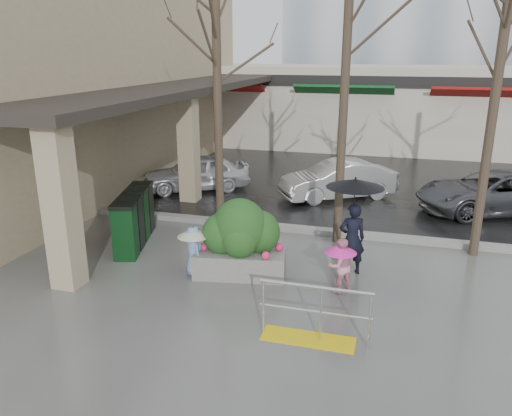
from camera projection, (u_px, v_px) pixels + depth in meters
The scene contains 20 objects.
ground at pixel (254, 298), 9.98m from camera, with size 120.00×120.00×0.00m, color #51514F.
street_asphalt at pixel (354, 132), 30.17m from camera, with size 120.00×36.00×0.01m, color black.
curb at pixel (294, 229), 13.63m from camera, with size 120.00×0.30×0.15m, color gray.
near_building at pixel (80, 71), 18.45m from camera, with size 6.00×18.00×8.00m, color tan.
canopy_slab at pixel (185, 84), 17.47m from camera, with size 2.80×18.00×0.25m, color #2D2823.
pillar_front at pixel (61, 206), 10.00m from camera, with size 0.55×0.55×3.50m, color tan.
pillar_back at pixel (189, 148), 15.97m from camera, with size 0.55×0.55×3.50m, color tan.
storefront_row at pixel (389, 107), 25.34m from camera, with size 34.00×6.74×4.00m.
handrail at pixel (312, 320), 8.41m from camera, with size 1.90×0.50×1.03m.
tree_west at pixel (216, 35), 12.27m from camera, with size 3.20×3.20×6.80m.
tree_midwest at pixel (348, 27), 11.40m from camera, with size 3.20×3.20×7.00m.
tree_mideast at pixel (503, 44), 10.65m from camera, with size 3.20×3.20×6.50m.
woman at pixel (353, 215), 10.70m from camera, with size 1.24×1.24×2.20m.
child_pink at pixel (340, 262), 10.05m from camera, with size 0.71×0.68×1.15m.
child_blue at pixel (194, 246), 10.80m from camera, with size 0.70×0.70×1.13m.
planter at pixel (241, 239), 10.83m from camera, with size 2.12×1.31×1.73m.
news_boxes at pixel (134, 218), 12.60m from camera, with size 1.18×2.48×1.35m.
car_a at pixel (196, 172), 17.56m from camera, with size 1.49×3.70×1.26m, color silver.
car_b at pixel (338, 180), 16.56m from camera, with size 1.33×3.82×1.26m, color silver.
car_c at pixel (493, 192), 15.09m from camera, with size 2.09×4.53×1.26m, color #4F5056.
Camera 1 is at (2.47, -8.63, 4.72)m, focal length 35.00 mm.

